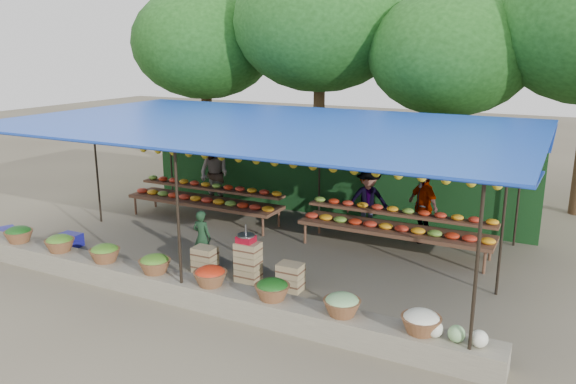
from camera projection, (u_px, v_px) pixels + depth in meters
The scene contains 16 objects.
ground at pixel (265, 252), 12.25m from camera, with size 60.00×60.00×0.00m, color brown.
stone_curb at pixel (187, 290), 9.83m from camera, with size 10.60×0.55×0.40m, color #6F6959.
stall_canopy at pixel (265, 129), 11.63m from camera, with size 10.80×6.60×2.82m.
produce_baskets at pixel (182, 270), 9.78m from camera, with size 8.98×0.58×0.34m.
netting_backdrop at pixel (323, 169), 14.65m from camera, with size 10.60×0.06×2.50m, color #19471F.
tree_row at pixel (382, 34), 16.09m from camera, with size 16.51×5.50×7.12m.
fruit_table_left at pixel (205, 197), 14.36m from camera, with size 4.21×0.95×0.93m.
fruit_table_right at pixel (396, 224), 12.15m from camera, with size 4.21×0.95×0.93m.
crate_counter at pixel (247, 265), 10.65m from camera, with size 2.36×0.35×0.77m.
weighing_scale at pixel (246, 238), 10.52m from camera, with size 0.34×0.34×0.36m.
vendor_seated at pixel (202, 237), 11.44m from camera, with size 0.41×0.27×1.14m, color #1A3A21.
customer_left at pixel (214, 175), 15.39m from camera, with size 0.91×0.71×1.87m, color slate.
customer_mid at pixel (368, 200), 13.38m from camera, with size 1.01×0.58×1.57m, color slate.
customer_right at pixel (423, 206), 12.74m from camera, with size 0.98×0.41×1.67m, color slate.
blue_crate_front at pixel (70, 240), 12.54m from camera, with size 0.49×0.35×0.29m, color navy.
blue_crate_back at pixel (8, 235), 12.87m from camera, with size 0.51×0.37×0.31m, color navy.
Camera 1 is at (5.71, -10.03, 4.33)m, focal length 35.00 mm.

